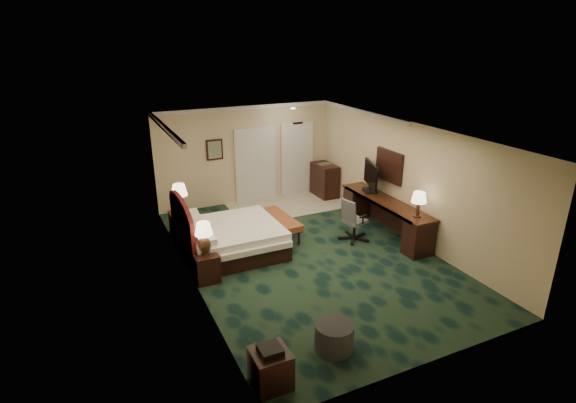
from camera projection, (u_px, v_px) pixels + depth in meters
name	position (u px, v px, depth m)	size (l,w,h in m)	color
floor	(308.00, 255.00, 9.71)	(5.00, 7.50, 0.00)	black
ceiling	(310.00, 132.00, 8.76)	(5.00, 7.50, 0.00)	white
wall_back	(246.00, 155.00, 12.42)	(5.00, 0.00, 2.70)	beige
wall_front	(437.00, 282.00, 6.05)	(5.00, 0.00, 2.70)	beige
wall_left	(188.00, 216.00, 8.24)	(0.00, 7.50, 2.70)	beige
wall_right	(406.00, 181.00, 10.23)	(0.00, 7.50, 2.70)	beige
crown_molding	(310.00, 134.00, 8.78)	(5.00, 7.50, 0.10)	silver
tile_patch	(289.00, 205.00, 12.52)	(3.20, 1.70, 0.01)	beige
headboard	(182.00, 228.00, 9.34)	(0.12, 2.00, 1.40)	#441212
entry_door	(297.00, 159.00, 13.11)	(1.02, 0.06, 2.18)	silver
closet_doors	(255.00, 165.00, 12.59)	(1.20, 0.06, 2.10)	#BBBBBB
wall_art	(215.00, 150.00, 11.94)	(0.45, 0.06, 0.55)	#47695C
wall_mirror	(389.00, 166.00, 10.65)	(0.05, 0.95, 0.75)	white
bed	(233.00, 239.00, 9.74)	(1.98, 1.84, 0.63)	white
nightstand_near	(206.00, 267.00, 8.65)	(0.45, 0.51, 0.56)	black
nightstand_far	(181.00, 224.00, 10.57)	(0.46, 0.52, 0.57)	black
lamp_near	(204.00, 238.00, 8.46)	(0.34, 0.34, 0.64)	black
lamp_far	(180.00, 199.00, 10.35)	(0.37, 0.37, 0.70)	black
bed_bench	(280.00, 226.00, 10.56)	(0.50, 1.43, 0.48)	brown
ottoman	(334.00, 337.00, 6.76)	(0.59, 0.59, 0.42)	#2C2C2D
side_table	(271.00, 368.00, 6.03)	(0.50, 0.50, 0.54)	black
desk	(385.00, 217.00, 10.62)	(0.62, 2.90, 0.84)	black
tv	(371.00, 177.00, 10.94)	(0.08, 0.96, 0.75)	black
desk_lamp	(418.00, 204.00, 9.46)	(0.32, 0.32, 0.56)	black
desk_chair	(355.00, 219.00, 10.28)	(0.59, 0.56, 1.02)	#4F4F4F
minibar	(324.00, 180.00, 13.13)	(0.50, 0.90, 0.95)	black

